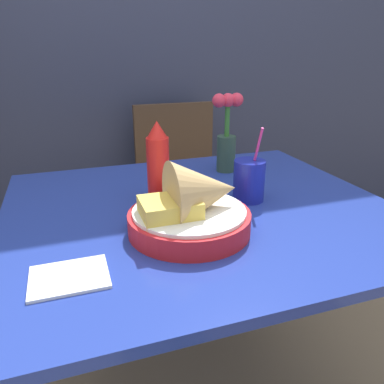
# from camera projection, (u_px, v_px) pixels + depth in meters

# --- Properties ---
(wall_window) EXTENTS (7.00, 0.06, 2.60)m
(wall_window) POSITION_uv_depth(u_px,v_px,m) (122.00, 8.00, 1.75)
(wall_window) COLOR #2D334C
(wall_window) RESTS_ON ground_plane
(dining_table) EXTENTS (1.02, 0.90, 0.73)m
(dining_table) POSITION_uv_depth(u_px,v_px,m) (200.00, 239.00, 1.05)
(dining_table) COLOR #233893
(dining_table) RESTS_ON ground_plane
(chair_far_window) EXTENTS (0.40, 0.40, 0.87)m
(chair_far_window) POSITION_uv_depth(u_px,v_px,m) (180.00, 178.00, 1.86)
(chair_far_window) COLOR #473323
(chair_far_window) RESTS_ON ground_plane
(food_basket) EXTENTS (0.28, 0.28, 0.17)m
(food_basket) POSITION_uv_depth(u_px,v_px,m) (194.00, 207.00, 0.85)
(food_basket) COLOR red
(food_basket) RESTS_ON dining_table
(ketchup_bottle) EXTENTS (0.06, 0.06, 0.22)m
(ketchup_bottle) POSITION_uv_depth(u_px,v_px,m) (158.00, 163.00, 1.01)
(ketchup_bottle) COLOR red
(ketchup_bottle) RESTS_ON dining_table
(drink_cup) EXTENTS (0.09, 0.09, 0.21)m
(drink_cup) POSITION_uv_depth(u_px,v_px,m) (248.00, 181.00, 1.04)
(drink_cup) COLOR #192399
(drink_cup) RESTS_ON dining_table
(flower_vase) EXTENTS (0.11, 0.06, 0.26)m
(flower_vase) POSITION_uv_depth(u_px,v_px,m) (227.00, 135.00, 1.25)
(flower_vase) COLOR #2D4738
(flower_vase) RESTS_ON dining_table
(napkin) EXTENTS (0.14, 0.11, 0.01)m
(napkin) POSITION_uv_depth(u_px,v_px,m) (69.00, 277.00, 0.69)
(napkin) COLOR white
(napkin) RESTS_ON dining_table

